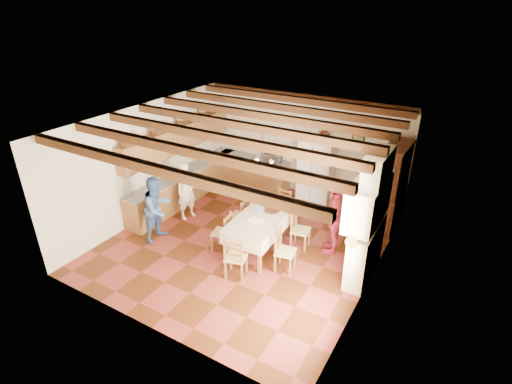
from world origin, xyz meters
TOP-DOWN VIEW (x-y plane):
  - floor at (0.00, 0.00)m, footprint 6.00×6.50m
  - ceiling at (0.00, 0.00)m, footprint 6.00×6.50m
  - wall_back at (0.00, 3.26)m, footprint 6.00×0.02m
  - wall_front at (0.00, -3.26)m, footprint 6.00×0.02m
  - wall_left at (-3.01, 0.00)m, footprint 0.02×6.50m
  - wall_right at (3.01, 0.00)m, footprint 0.02×6.50m
  - ceiling_beams at (0.00, 0.00)m, footprint 6.00×6.30m
  - lower_cabinets_left at (-2.70, 1.05)m, footprint 0.60×4.30m
  - lower_cabinets_back at (-1.55, 2.95)m, footprint 2.30×0.60m
  - countertop_left at (-2.70, 1.05)m, footprint 0.62×4.30m
  - countertop_back at (-1.55, 2.95)m, footprint 2.34×0.62m
  - backsplash_left at (-2.98, 1.05)m, footprint 0.03×4.30m
  - backsplash_back at (-1.55, 3.23)m, footprint 2.30×0.03m
  - upper_cabinets at (-2.83, 1.05)m, footprint 0.35×4.20m
  - fireplace at (2.72, 0.20)m, footprint 0.56×1.60m
  - wall_picture at (1.55, 3.23)m, footprint 0.34×0.03m
  - refrigerator at (0.55, 2.95)m, footprint 0.98×0.82m
  - hutch at (2.75, 2.44)m, footprint 0.58×1.26m
  - dining_table at (0.44, -0.02)m, footprint 1.10×2.02m
  - chandelier at (0.44, -0.02)m, footprint 0.47×0.47m
  - chair_left_near at (-0.33, -0.55)m, footprint 0.48×0.49m
  - chair_left_far at (-0.40, 0.30)m, footprint 0.44×0.46m
  - chair_right_near at (1.30, -0.49)m, footprint 0.46×0.48m
  - chair_right_far at (1.22, 0.46)m, footprint 0.46×0.47m
  - chair_end_near at (0.49, -1.21)m, footprint 0.51×0.50m
  - chair_end_far at (0.32, 1.17)m, footprint 0.47×0.45m
  - person_man at (-1.99, 0.25)m, footprint 0.52×0.65m
  - person_woman_blue at (-1.92, -0.91)m, footprint 0.63×0.80m
  - person_woman_red at (1.92, 0.69)m, footprint 0.70×1.14m
  - microwave at (-0.85, 2.95)m, footprint 0.55×0.43m
  - fridge_vase at (0.68, 2.95)m, footprint 0.31×0.31m

SIDE VIEW (x-z plane):
  - floor at x=0.00m, z-range -0.02..0.00m
  - lower_cabinets_left at x=-2.70m, z-range 0.00..0.86m
  - lower_cabinets_back at x=-1.55m, z-range 0.00..0.86m
  - chair_left_near at x=-0.33m, z-range 0.00..0.96m
  - chair_left_far at x=-0.40m, z-range 0.00..0.96m
  - chair_right_near at x=1.30m, z-range 0.00..0.96m
  - chair_right_far at x=1.22m, z-range 0.00..0.96m
  - chair_end_near at x=0.49m, z-range 0.00..0.96m
  - chair_end_far at x=0.32m, z-range 0.00..0.96m
  - dining_table at x=0.44m, z-range 0.35..1.21m
  - person_man at x=-1.99m, z-range 0.00..1.57m
  - person_woman_blue at x=-1.92m, z-range 0.00..1.64m
  - countertop_left at x=-2.70m, z-range 0.86..0.90m
  - countertop_back at x=-1.55m, z-range 0.86..0.90m
  - person_woman_red at x=1.92m, z-range 0.00..1.81m
  - refrigerator at x=0.55m, z-range 0.00..1.87m
  - microwave at x=-0.85m, z-range 0.90..1.17m
  - hutch at x=2.75m, z-range 0.00..2.25m
  - backsplash_left at x=-2.98m, z-range 0.90..1.50m
  - backsplash_back at x=-1.55m, z-range 0.90..1.50m
  - fireplace at x=2.72m, z-range 0.00..2.80m
  - wall_back at x=0.00m, z-range 0.00..3.00m
  - wall_front at x=0.00m, z-range 0.00..3.00m
  - wall_left at x=-3.01m, z-range 0.00..3.00m
  - wall_right at x=3.01m, z-range 0.00..3.00m
  - upper_cabinets at x=-2.83m, z-range 1.50..2.20m
  - wall_picture at x=1.55m, z-range 1.64..2.06m
  - fridge_vase at x=0.68m, z-range 1.87..2.19m
  - chandelier at x=0.44m, z-range 2.23..2.27m
  - ceiling_beams at x=0.00m, z-range 2.83..2.99m
  - ceiling at x=0.00m, z-range 3.00..3.02m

